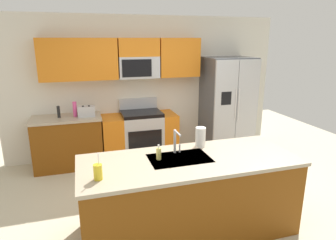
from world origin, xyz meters
The scene contains 13 objects.
ground_plane centered at (0.00, 0.00, 0.00)m, with size 9.00×9.00×0.00m, color beige.
kitchen_wall_unit centered at (-0.14, 2.08, 1.47)m, with size 5.20×0.43×2.60m.
back_counter centered at (-1.49, 1.80, 0.45)m, with size 1.16×0.63×0.90m.
range_oven centered at (-0.22, 1.80, 0.44)m, with size 1.36×0.61×1.10m.
refrigerator centered at (1.52, 1.73, 0.93)m, with size 0.90×0.76×1.85m.
island_counter centered at (-0.12, -0.49, 0.45)m, with size 2.43×0.97×0.90m.
toaster centered at (-1.15, 1.75, 0.99)m, with size 0.28×0.16×0.18m.
pepper_mill centered at (-1.59, 1.80, 1.00)m, with size 0.05×0.05×0.20m, color black.
bottle_pink centered at (-1.33, 1.80, 1.03)m, with size 0.07×0.07×0.26m, color #EA4C93.
sink_faucet centered at (-0.21, -0.30, 1.07)m, with size 0.08×0.21×0.28m.
drink_cup_yellow centered at (-1.12, -0.71, 0.98)m, with size 0.08×0.08×0.27m.
soap_dispenser centered at (-0.45, -0.41, 0.97)m, with size 0.06×0.06×0.17m.
paper_towel_roll centered at (0.15, -0.16, 1.02)m, with size 0.12×0.12×0.24m, color white.
Camera 1 is at (-1.22, -3.31, 2.18)m, focal length 31.39 mm.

